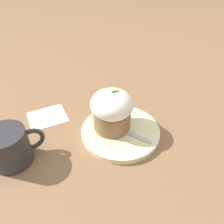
{
  "coord_description": "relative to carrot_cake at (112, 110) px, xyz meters",
  "views": [
    {
      "loc": [
        -0.22,
        -0.34,
        0.4
      ],
      "look_at": [
        -0.01,
        0.02,
        0.06
      ],
      "focal_mm": 35.0,
      "sensor_mm": 36.0,
      "label": 1
    }
  ],
  "objects": [
    {
      "name": "ground_plane",
      "position": [
        0.01,
        -0.02,
        -0.07
      ],
      "size": [
        4.0,
        4.0,
        0.0
      ],
      "primitive_type": "plane",
      "color": "#846042"
    },
    {
      "name": "coffee_cup",
      "position": [
        -0.24,
        0.03,
        -0.03
      ],
      "size": [
        0.12,
        0.09,
        0.09
      ],
      "color": "#2D2D33",
      "rests_on": "ground_plane"
    },
    {
      "name": "dessert_plate",
      "position": [
        0.01,
        -0.02,
        -0.06
      ],
      "size": [
        0.2,
        0.2,
        0.01
      ],
      "color": "beige",
      "rests_on": "ground_plane"
    },
    {
      "name": "paper_napkin",
      "position": [
        -0.13,
        0.14,
        -0.07
      ],
      "size": [
        0.11,
        0.09,
        0.0
      ],
      "color": "white",
      "rests_on": "ground_plane"
    },
    {
      "name": "spoon",
      "position": [
        0.01,
        -0.03,
        -0.05
      ],
      "size": [
        0.07,
        0.11,
        0.01
      ],
      "color": "#B7B7BC",
      "rests_on": "dessert_plate"
    },
    {
      "name": "carrot_cake",
      "position": [
        0.0,
        0.0,
        0.0
      ],
      "size": [
        0.11,
        0.11,
        0.11
      ],
      "color": "olive",
      "rests_on": "dessert_plate"
    }
  ]
}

